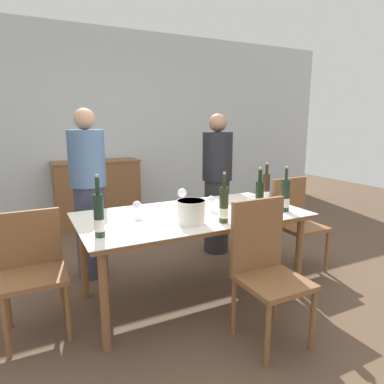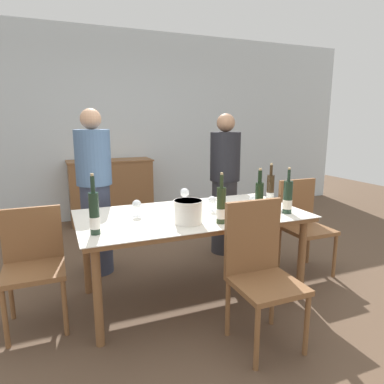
{
  "view_description": "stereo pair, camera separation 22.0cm",
  "coord_description": "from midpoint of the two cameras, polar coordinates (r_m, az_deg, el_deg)",
  "views": [
    {
      "loc": [
        -1.22,
        -2.43,
        1.48
      ],
      "look_at": [
        0.0,
        0.0,
        0.92
      ],
      "focal_mm": 32.0,
      "sensor_mm": 36.0,
      "label": 1
    },
    {
      "loc": [
        -1.02,
        -2.52,
        1.48
      ],
      "look_at": [
        0.0,
        0.0,
        0.92
      ],
      "focal_mm": 32.0,
      "sensor_mm": 36.0,
      "label": 2
    }
  ],
  "objects": [
    {
      "name": "ground_plane",
      "position": [
        3.1,
        2.12,
        -16.83
      ],
      "size": [
        12.0,
        12.0,
        0.0
      ],
      "primitive_type": "plane",
      "color": "brown"
    },
    {
      "name": "dining_table",
      "position": [
        2.84,
        2.22,
        -4.88
      ],
      "size": [
        1.84,
        0.97,
        0.74
      ],
      "color": "brown",
      "rests_on": "ground_plane"
    },
    {
      "name": "person_host",
      "position": [
        3.37,
        -14.08,
        -0.3
      ],
      "size": [
        0.33,
        0.33,
        1.6
      ],
      "color": "#383F56",
      "rests_on": "ground_plane"
    },
    {
      "name": "chair_left_end",
      "position": [
        2.74,
        -22.83,
        -10.24
      ],
      "size": [
        0.42,
        0.42,
        0.86
      ],
      "color": "brown",
      "rests_on": "ground_plane"
    },
    {
      "name": "sideboard_cabinet",
      "position": [
        5.17,
        -12.12,
        0.16
      ],
      "size": [
        1.2,
        0.46,
        0.93
      ],
      "color": "brown",
      "rests_on": "ground_plane"
    },
    {
      "name": "back_wall",
      "position": [
        5.41,
        -10.29,
        10.73
      ],
      "size": [
        8.0,
        0.1,
        2.8
      ],
      "color": "silver",
      "rests_on": "ground_plane"
    },
    {
      "name": "person_guest_left",
      "position": [
        3.83,
        7.1,
        1.11
      ],
      "size": [
        0.33,
        0.33,
        1.56
      ],
      "color": "#2D2D33",
      "rests_on": "ground_plane"
    },
    {
      "name": "ice_bucket",
      "position": [
        2.53,
        1.84,
        -3.23
      ],
      "size": [
        0.22,
        0.22,
        0.17
      ],
      "color": "white",
      "rests_on": "dining_table"
    },
    {
      "name": "chair_near_front",
      "position": [
        2.41,
        13.87,
        -11.72
      ],
      "size": [
        0.42,
        0.42,
        0.96
      ],
      "color": "brown",
      "rests_on": "ground_plane"
    },
    {
      "name": "wine_bottle_0",
      "position": [
        2.34,
        -13.4,
        -3.61
      ],
      "size": [
        0.07,
        0.07,
        0.41
      ],
      "color": "#1E3323",
      "rests_on": "dining_table"
    },
    {
      "name": "wine_bottle_4",
      "position": [
        3.19,
        14.86,
        0.23
      ],
      "size": [
        0.07,
        0.07,
        0.38
      ],
      "color": "#332314",
      "rests_on": "dining_table"
    },
    {
      "name": "wine_glass_1",
      "position": [
        3.07,
        0.81,
        -0.2
      ],
      "size": [
        0.08,
        0.08,
        0.16
      ],
      "color": "white",
      "rests_on": "dining_table"
    },
    {
      "name": "wine_bottle_3",
      "position": [
        2.94,
        17.74,
        -0.97
      ],
      "size": [
        0.08,
        0.08,
        0.38
      ],
      "color": "#1E3323",
      "rests_on": "dining_table"
    },
    {
      "name": "chair_right_end",
      "position": [
        3.6,
        19.58,
        -4.39
      ],
      "size": [
        0.42,
        0.42,
        0.91
      ],
      "color": "brown",
      "rests_on": "ground_plane"
    },
    {
      "name": "wine_glass_4",
      "position": [
        2.74,
        -6.95,
        -2.19
      ],
      "size": [
        0.07,
        0.07,
        0.13
      ],
      "color": "white",
      "rests_on": "dining_table"
    },
    {
      "name": "wine_glass_2",
      "position": [
        2.84,
        12.87,
        -1.92
      ],
      "size": [
        0.08,
        0.08,
        0.13
      ],
      "color": "white",
      "rests_on": "dining_table"
    },
    {
      "name": "wine_glass_0",
      "position": [
        2.89,
        5.55,
        -1.52
      ],
      "size": [
        0.07,
        0.07,
        0.13
      ],
      "color": "white",
      "rests_on": "dining_table"
    },
    {
      "name": "wine_bottle_1",
      "position": [
        2.54,
        7.36,
        -2.38
      ],
      "size": [
        0.07,
        0.07,
        0.38
      ],
      "color": "#28381E",
      "rests_on": "dining_table"
    },
    {
      "name": "wine_bottle_2",
      "position": [
        2.71,
        13.41,
        -1.5
      ],
      "size": [
        0.06,
        0.06,
        0.4
      ],
      "color": "black",
      "rests_on": "dining_table"
    },
    {
      "name": "wine_glass_3",
      "position": [
        2.93,
        12.3,
        -1.33
      ],
      "size": [
        0.07,
        0.07,
        0.14
      ],
      "color": "white",
      "rests_on": "dining_table"
    }
  ]
}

